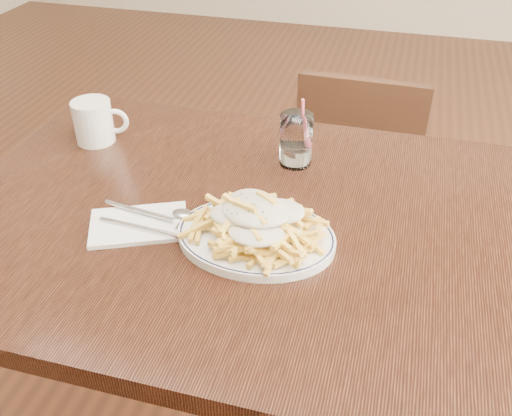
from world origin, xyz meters
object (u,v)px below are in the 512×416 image
(loaded_fries, at_px, (256,216))
(coffee_mug, at_px, (95,122))
(fries_plate, at_px, (256,237))
(water_glass, at_px, (296,143))
(table, at_px, (266,250))
(chair_far, at_px, (357,170))

(loaded_fries, xyz_separation_m, coffee_mug, (-0.44, 0.26, -0.01))
(loaded_fries, bearing_deg, fries_plate, 0.00)
(loaded_fries, distance_m, water_glass, 0.28)
(fries_plate, height_order, loaded_fries, loaded_fries)
(table, bearing_deg, fries_plate, -89.97)
(table, relative_size, chair_far, 1.55)
(chair_far, height_order, fries_plate, chair_far)
(table, bearing_deg, water_glass, 87.47)
(loaded_fries, relative_size, coffee_mug, 2.26)
(coffee_mug, bearing_deg, loaded_fries, -30.16)
(chair_far, relative_size, coffee_mug, 6.53)
(fries_plate, distance_m, coffee_mug, 0.51)
(coffee_mug, bearing_deg, water_glass, 2.90)
(table, bearing_deg, chair_far, 81.60)
(coffee_mug, bearing_deg, table, -22.45)
(water_glass, bearing_deg, chair_far, 79.35)
(table, relative_size, fries_plate, 4.05)
(loaded_fries, height_order, water_glass, water_glass)
(fries_plate, relative_size, loaded_fries, 1.11)
(table, relative_size, loaded_fries, 4.48)
(table, xyz_separation_m, coffee_mug, (-0.44, 0.18, 0.13))
(chair_far, relative_size, loaded_fries, 2.89)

